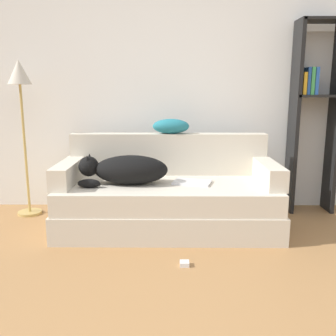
# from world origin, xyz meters

# --- Properties ---
(wall_back) EXTENTS (8.00, 0.06, 2.70)m
(wall_back) POSITION_xyz_m (0.00, 2.42, 1.35)
(wall_back) COLOR white
(wall_back) RESTS_ON ground_plane
(couch) EXTENTS (1.85, 0.85, 0.41)m
(couch) POSITION_xyz_m (0.05, 1.72, 0.20)
(couch) COLOR beige
(couch) RESTS_ON ground_plane
(couch_backrest) EXTENTS (1.81, 0.15, 0.38)m
(couch_backrest) POSITION_xyz_m (0.05, 2.07, 0.60)
(couch_backrest) COLOR beige
(couch_backrest) RESTS_ON couch
(couch_arm_left) EXTENTS (0.15, 0.66, 0.18)m
(couch_arm_left) POSITION_xyz_m (-0.80, 1.71, 0.49)
(couch_arm_left) COLOR beige
(couch_arm_left) RESTS_ON couch
(couch_arm_right) EXTENTS (0.15, 0.66, 0.18)m
(couch_arm_right) POSITION_xyz_m (0.90, 1.71, 0.49)
(couch_arm_right) COLOR beige
(couch_arm_right) RESTS_ON couch
(dog) EXTENTS (0.75, 0.31, 0.25)m
(dog) POSITION_xyz_m (-0.30, 1.67, 0.53)
(dog) COLOR black
(dog) RESTS_ON couch
(laptop) EXTENTS (0.35, 0.28, 0.02)m
(laptop) POSITION_xyz_m (0.26, 1.71, 0.41)
(laptop) COLOR silver
(laptop) RESTS_ON couch
(throw_pillow) EXTENTS (0.34, 0.17, 0.14)m
(throw_pillow) POSITION_xyz_m (0.08, 2.06, 0.86)
(throw_pillow) COLOR teal
(throw_pillow) RESTS_ON couch_backrest
(bookshelf) EXTENTS (0.43, 0.26, 1.82)m
(bookshelf) POSITION_xyz_m (1.44, 2.24, 1.02)
(bookshelf) COLOR black
(bookshelf) RESTS_ON ground_plane
(floor_lamp) EXTENTS (0.23, 0.23, 1.45)m
(floor_lamp) POSITION_xyz_m (-1.30, 2.09, 1.16)
(floor_lamp) COLOR tan
(floor_lamp) RESTS_ON ground_plane
(power_adapter) EXTENTS (0.06, 0.06, 0.03)m
(power_adapter) POSITION_xyz_m (0.17, 1.00, 0.02)
(power_adapter) COLOR silver
(power_adapter) RESTS_ON ground_plane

